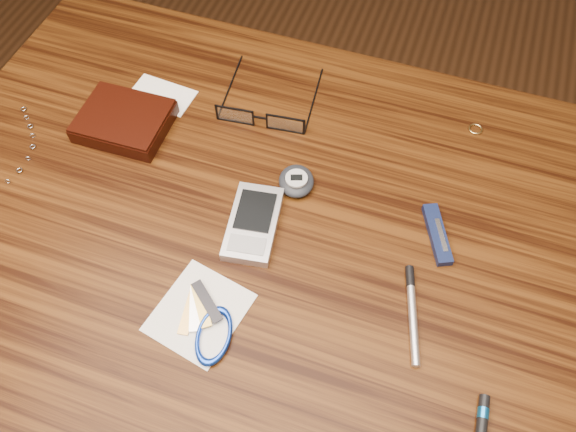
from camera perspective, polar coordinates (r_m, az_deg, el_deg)
name	(u,v)px	position (r m, az deg, el deg)	size (l,w,h in m)	color
ground	(280,387)	(1.42, -0.82, -17.00)	(3.80, 3.80, 0.00)	#472814
desk	(275,264)	(0.81, -1.37, -4.88)	(1.00, 0.70, 0.75)	#3C1E09
wallet_and_card	(125,120)	(0.85, -16.22, 9.33)	(0.13, 0.16, 0.03)	black
eyeglasses	(261,116)	(0.82, -2.71, 10.10)	(0.15, 0.15, 0.03)	black
gold_ring	(475,129)	(0.86, 18.51, 8.37)	(0.02, 0.02, 0.00)	#E2BC6A
pda_phone	(253,223)	(0.72, -3.55, -0.73)	(0.08, 0.12, 0.02)	silver
pedometer	(296,181)	(0.75, 0.85, 3.59)	(0.06, 0.07, 0.02)	black
notepad_keys	(207,323)	(0.67, -8.26, -10.74)	(0.12, 0.12, 0.01)	white
pocket_knife	(437,234)	(0.74, 14.92, -1.80)	(0.05, 0.09, 0.01)	#0F143C
silver_pen	(412,306)	(0.68, 12.49, -8.95)	(0.04, 0.12, 0.01)	silver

